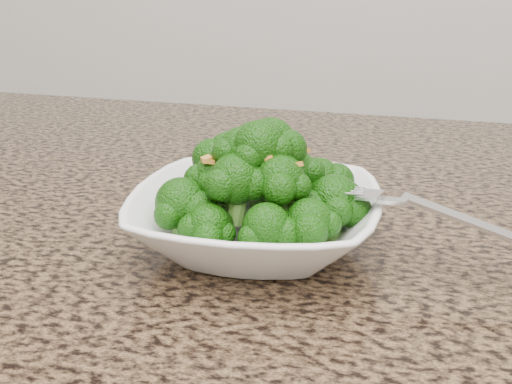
% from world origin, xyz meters
% --- Properties ---
extents(granite_counter, '(1.64, 1.04, 0.03)m').
position_xyz_m(granite_counter, '(0.00, 0.30, 0.89)').
color(granite_counter, brown).
rests_on(granite_counter, cabinet).
extents(bowl, '(0.22, 0.22, 0.05)m').
position_xyz_m(bowl, '(0.04, 0.30, 0.93)').
color(bowl, white).
rests_on(bowl, granite_counter).
extents(broccoli_pile, '(0.18, 0.18, 0.07)m').
position_xyz_m(broccoli_pile, '(0.04, 0.30, 0.99)').
color(broccoli_pile, '#155009').
rests_on(broccoli_pile, bowl).
extents(garlic_topping, '(0.11, 0.11, 0.01)m').
position_xyz_m(garlic_topping, '(0.04, 0.30, 1.03)').
color(garlic_topping, gold).
rests_on(garlic_topping, broccoli_pile).
extents(fork, '(0.18, 0.07, 0.01)m').
position_xyz_m(fork, '(0.15, 0.29, 0.96)').
color(fork, silver).
rests_on(fork, bowl).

